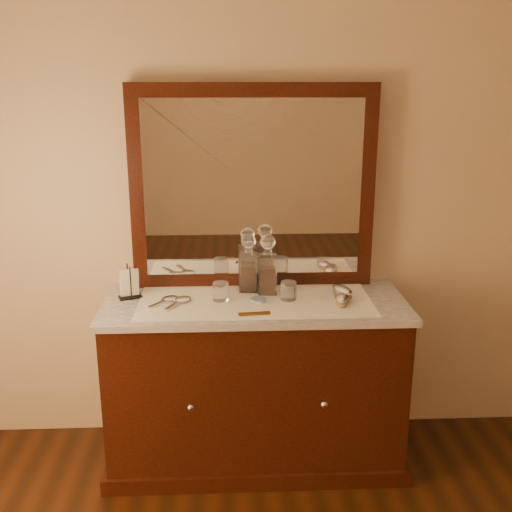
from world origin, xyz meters
The scene contains 19 objects.
room_shell centered at (0.00, 0.00, 1.40)m, with size 8.50×9.00×2.80m.
dresser_cabinet centered at (0.00, 1.96, 0.41)m, with size 1.40×0.55×0.82m, color black.
dresser_plinth centered at (0.00, 1.96, 0.04)m, with size 1.46×0.59×0.08m, color black.
knob_left centered at (-0.30, 1.67, 0.45)m, with size 0.04×0.04×0.04m, color silver.
knob_right centered at (0.30, 1.67, 0.45)m, with size 0.04×0.04×0.04m, color silver.
marble_top centered at (0.00, 1.96, 0.83)m, with size 1.44×0.59×0.03m, color white.
mirror_frame centered at (0.00, 2.20, 1.35)m, with size 1.20×0.08×1.00m, color black.
mirror_glass centered at (0.00, 2.17, 1.35)m, with size 1.06×0.01×0.86m, color white.
lace_runner centered at (0.00, 1.94, 0.85)m, with size 1.10×0.45×0.00m, color white.
pin_dish centered at (0.02, 1.94, 0.86)m, with size 0.08×0.08×0.01m, color white.
comb centered at (-0.01, 1.77, 0.86)m, with size 0.14×0.03×0.01m, color brown.
napkin_rack centered at (-0.60, 2.02, 0.92)m, with size 0.13×0.10×0.16m.
decanter_left centered at (-0.03, 2.09, 0.97)m, with size 0.10×0.10×0.29m.
decanter_right centered at (0.07, 2.05, 0.97)m, with size 0.09×0.09×0.30m.
brush_near centered at (0.40, 1.89, 0.87)m, with size 0.09×0.16×0.04m.
brush_far centered at (0.43, 1.99, 0.88)m, with size 0.11×0.17×0.04m.
hand_mirror_outer centered at (-0.41, 1.96, 0.86)m, with size 0.15×0.17×0.02m.
hand_mirror_inner centered at (-0.35, 1.94, 0.86)m, with size 0.13×0.20×0.02m.
tumblers centered at (0.00, 1.96, 0.90)m, with size 0.40×0.08×0.09m.
Camera 1 is at (-0.12, -0.72, 1.86)m, focal length 42.07 mm.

